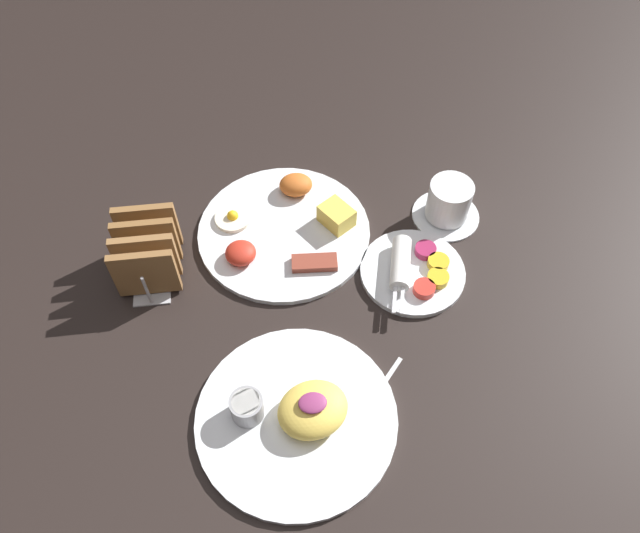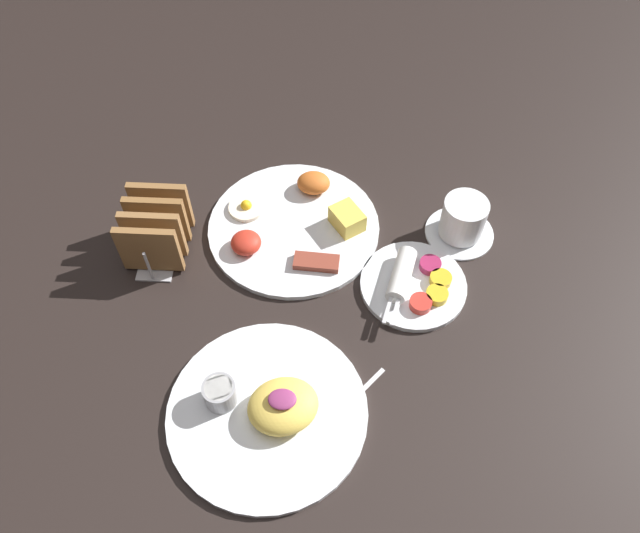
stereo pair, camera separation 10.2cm
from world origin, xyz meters
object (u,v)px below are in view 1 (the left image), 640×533
(plate_condiments, at_px, (413,270))
(toast_rack, at_px, (147,251))
(plate_foreground, at_px, (296,415))
(coffee_cup, at_px, (449,203))
(plate_breakfast, at_px, (285,228))

(plate_condiments, bearing_deg, toast_rack, 171.82)
(plate_foreground, height_order, coffee_cup, coffee_cup)
(plate_condiments, bearing_deg, plate_breakfast, 150.21)
(plate_breakfast, bearing_deg, coffee_cup, 0.25)
(plate_breakfast, relative_size, coffee_cup, 2.51)
(plate_breakfast, height_order, plate_condiments, plate_breakfast)
(plate_breakfast, height_order, coffee_cup, coffee_cup)
(toast_rack, bearing_deg, plate_foreground, -53.93)
(coffee_cup, bearing_deg, plate_foreground, -130.97)
(plate_foreground, distance_m, coffee_cup, 0.46)
(plate_condiments, xyz_separation_m, plate_foreground, (-0.22, -0.23, 0.00))
(plate_foreground, xyz_separation_m, coffee_cup, (0.30, 0.35, 0.02))
(plate_breakfast, bearing_deg, plate_condiments, -29.79)
(plate_breakfast, xyz_separation_m, plate_foreground, (-0.01, -0.35, 0.00))
(plate_condiments, distance_m, toast_rack, 0.44)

